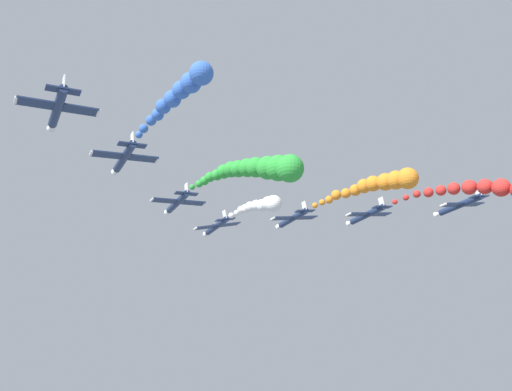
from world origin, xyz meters
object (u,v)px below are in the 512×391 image
at_px(airplane_lead, 216,226).
at_px(airplane_right_outer, 367,215).
at_px(airplane_right_inner, 293,218).
at_px(airplane_left_inner, 178,202).
at_px(airplane_trailing, 58,108).
at_px(airplane_high_slot, 459,205).
at_px(airplane_left_outer, 124,157).

height_order(airplane_lead, airplane_right_outer, airplane_right_outer).
bearing_deg(airplane_right_inner, airplane_right_outer, -39.17).
height_order(airplane_left_inner, airplane_right_inner, airplane_right_inner).
distance_m(airplane_trailing, airplane_high_slot, 65.80).
bearing_deg(airplane_trailing, airplane_lead, 41.13).
distance_m(airplane_left_inner, airplane_trailing, 30.30).
height_order(airplane_right_inner, airplane_right_outer, airplane_right_inner).
height_order(airplane_right_outer, airplane_high_slot, airplane_high_slot).
bearing_deg(airplane_right_inner, airplane_high_slot, -41.91).
relative_size(airplane_trailing, airplane_high_slot, 1.00).
relative_size(airplane_lead, airplane_high_slot, 1.00).
bearing_deg(airplane_right_inner, airplane_left_outer, -162.63).
bearing_deg(airplane_right_inner, airplane_left_inner, 176.60).
relative_size(airplane_lead, airplane_left_outer, 1.00).
xyz_separation_m(airplane_left_outer, airplane_high_slot, (55.58, -8.77, -0.24)).
relative_size(airplane_left_outer, airplane_right_outer, 1.00).
bearing_deg(airplane_lead, airplane_high_slot, -41.78).
distance_m(airplane_right_outer, airplane_trailing, 55.60).
bearing_deg(airplane_left_outer, airplane_high_slot, -8.97).
height_order(airplane_left_inner, airplane_right_outer, airplane_right_outer).
bearing_deg(airplane_trailing, airplane_left_inner, 42.45).
bearing_deg(airplane_lead, airplane_trailing, -138.87).
relative_size(airplane_left_inner, airplane_right_inner, 1.00).
xyz_separation_m(airplane_right_inner, airplane_left_outer, (-33.97, -10.63, 0.05)).
distance_m(airplane_left_inner, airplane_right_outer, 33.65).
distance_m(airplane_lead, airplane_left_outer, 30.69).
relative_size(airplane_right_outer, airplane_high_slot, 1.00).
bearing_deg(airplane_high_slot, airplane_right_outer, 135.75).
xyz_separation_m(airplane_lead, airplane_left_outer, (-22.91, -20.41, 0.37)).
bearing_deg(airplane_right_outer, airplane_trailing, -168.91).
relative_size(airplane_lead, airplane_trailing, 1.00).
distance_m(airplane_left_inner, airplane_high_slot, 48.12).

